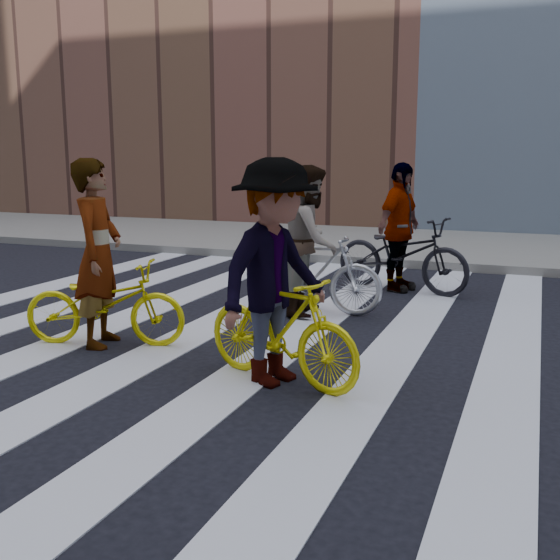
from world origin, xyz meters
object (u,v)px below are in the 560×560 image
Objects in this scene: bike_yellow_left at (105,303)px; rider_right at (275,273)px; rider_mid at (311,241)px; bike_dark_rear at (402,254)px; rider_rear at (399,227)px; bike_yellow_right at (281,328)px; bike_silver_mid at (314,273)px; rider_left at (98,253)px.

rider_right is (2.07, -0.41, 0.52)m from bike_yellow_left.
rider_mid is at bearing 30.34° from rider_right.
bike_dark_rear is 1.12× the size of rider_rear.
bike_yellow_right is at bearing -117.47° from bike_yellow_left.
bike_silver_mid is at bearing -96.96° from rider_mid.
rider_rear is at bearing -46.52° from bike_yellow_left.
bike_yellow_right is at bearing -174.70° from bike_silver_mid.
rider_left is at bearing 165.18° from rider_rear.
bike_yellow_right is 0.88× the size of rider_rear.
bike_yellow_right is 4.32m from bike_dark_rear.
rider_right is 4.32m from rider_rear.
rider_mid is 0.99× the size of rider_rear.
rider_right is (-0.23, -4.32, 0.42)m from bike_dark_rear.
rider_mid is (-0.60, 2.51, 0.43)m from bike_yellow_right.
bike_yellow_left is 1.03× the size of bike_yellow_right.
rider_mid is at bearing -53.38° from rider_left.
rider_rear reaches higher than bike_dark_rear.
rider_left is (-0.05, 0.00, 0.52)m from bike_yellow_left.
bike_yellow_left is 2.64m from rider_mid.
bike_dark_rear is at bearing 15.01° from rider_right.
rider_right is at bearing -167.41° from bike_dark_rear.
rider_mid reaches higher than bike_silver_mid.
bike_dark_rear reaches higher than bike_yellow_right.
bike_yellow_left is 4.54m from bike_dark_rear.
rider_right is at bearing -175.80° from bike_silver_mid.
bike_dark_rear is at bearing -74.33° from rider_rear.
bike_yellow_right is at bearing -117.23° from rider_left.
rider_mid is 2.57m from rider_right.
bike_silver_mid reaches higher than bike_yellow_right.
rider_rear is (2.30, 3.91, -0.03)m from rider_left.
rider_mid is 0.95× the size of rider_right.
rider_mid is at bearing 172.37° from bike_dark_rear.
bike_yellow_right is 2.62m from rider_mid.
rider_right is (0.50, -2.51, 0.46)m from bike_silver_mid.
rider_right reaches higher than bike_yellow_right.
bike_dark_rear is at bearing -47.07° from bike_yellow_left.
rider_mid is at bearing 173.72° from rider_rear.
bike_dark_rear reaches higher than bike_yellow_left.
rider_rear is (0.18, 4.32, -0.04)m from rider_right.
rider_left is 4.54m from rider_rear.
rider_right reaches higher than bike_yellow_left.
bike_dark_rear is at bearing 15.68° from bike_yellow_right.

